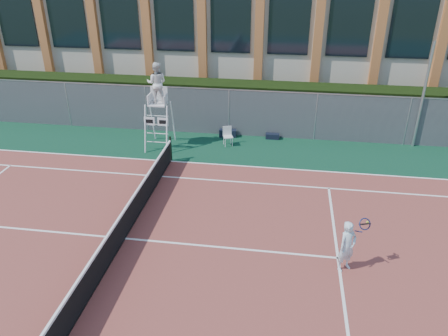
# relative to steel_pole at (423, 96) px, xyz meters

# --- Properties ---
(ground) EXTENTS (120.00, 120.00, 0.00)m
(ground) POSITION_rel_steel_pole_xyz_m (-10.40, -8.70, -2.32)
(ground) COLOR #233814
(apron) EXTENTS (36.00, 20.00, 0.01)m
(apron) POSITION_rel_steel_pole_xyz_m (-10.40, -7.70, -2.32)
(apron) COLOR #0C3729
(apron) RESTS_ON ground
(tennis_court) EXTENTS (23.77, 10.97, 0.02)m
(tennis_court) POSITION_rel_steel_pole_xyz_m (-10.40, -8.70, -2.30)
(tennis_court) COLOR brown
(tennis_court) RESTS_ON apron
(tennis_net) EXTENTS (0.10, 11.30, 1.10)m
(tennis_net) POSITION_rel_steel_pole_xyz_m (-10.40, -8.70, -1.78)
(tennis_net) COLOR black
(tennis_net) RESTS_ON ground
(fence) EXTENTS (40.00, 0.06, 2.20)m
(fence) POSITION_rel_steel_pole_xyz_m (-10.40, 0.10, -1.22)
(fence) COLOR #595E60
(fence) RESTS_ON ground
(hedge) EXTENTS (40.00, 1.40, 2.20)m
(hedge) POSITION_rel_steel_pole_xyz_m (-10.40, 1.30, -1.22)
(hedge) COLOR black
(hedge) RESTS_ON ground
(building) EXTENTS (45.00, 10.60, 8.22)m
(building) POSITION_rel_steel_pole_xyz_m (-10.40, 9.25, 1.82)
(building) COLOR beige
(building) RESTS_ON ground
(steel_pole) EXTENTS (0.12, 0.12, 4.64)m
(steel_pole) POSITION_rel_steel_pole_xyz_m (0.00, 0.00, 0.00)
(steel_pole) COLOR #9EA0A5
(steel_pole) RESTS_ON ground
(umpire_chair) EXTENTS (1.07, 1.64, 3.82)m
(umpire_chair) POSITION_rel_steel_pole_xyz_m (-11.25, -1.65, 0.47)
(umpire_chair) COLOR white
(umpire_chair) RESTS_ON ground
(plastic_chair) EXTENTS (0.51, 0.51, 0.86)m
(plastic_chair) POSITION_rel_steel_pole_xyz_m (-8.29, -1.10, -1.81)
(plastic_chair) COLOR silver
(plastic_chair) RESTS_ON apron
(sports_bag_near) EXTENTS (0.82, 0.38, 0.34)m
(sports_bag_near) POSITION_rel_steel_pole_xyz_m (-8.42, -0.16, -2.14)
(sports_bag_near) COLOR black
(sports_bag_near) RESTS_ON apron
(sports_bag_far) EXTENTS (0.63, 0.28, 0.25)m
(sports_bag_far) POSITION_rel_steel_pole_xyz_m (-6.31, -0.12, -2.19)
(sports_bag_far) COLOR black
(sports_bag_far) RESTS_ON apron
(tennis_player) EXTENTS (0.92, 0.73, 1.54)m
(tennis_player) POSITION_rel_steel_pole_xyz_m (-3.88, -9.14, -1.53)
(tennis_player) COLOR silver
(tennis_player) RESTS_ON tennis_court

